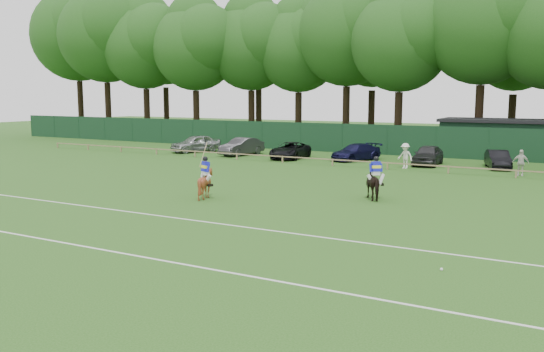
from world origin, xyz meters
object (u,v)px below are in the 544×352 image
Objects in this scene: horse_chestnut at (206,184)px; hatch_grey at (428,155)px; horse_dark at (376,184)px; utility_shed at (495,138)px; spectator_mid at (521,163)px; spectator_left at (405,156)px; estate_black at (498,159)px; sedan_silver at (196,143)px; suv_black at (290,150)px; sedan_navy at (356,152)px; sedan_grey at (242,147)px; polo_ball at (441,269)px.

hatch_grey is at bearing -80.44° from horse_chestnut.
horse_dark is 0.21× the size of utility_shed.
spectator_mid is 11.36m from utility_shed.
utility_shed is at bearing 85.90° from spectator_left.
horse_chestnut reaches higher than estate_black.
sedan_silver is 9.50m from suv_black.
suv_black is at bearing -146.01° from utility_shed.
hatch_grey is at bearing 89.11° from spectator_left.
sedan_navy is 0.52× the size of utility_shed.
horse_dark reaches higher than sedan_grey.
sedan_silver is 2.71× the size of spectator_mid.
sedan_silver is 1.19× the size of estate_black.
sedan_grey is 21.64m from spectator_mid.
spectator_mid reaches higher than suv_black.
sedan_silver is at bearing 137.95° from polo_ball.
spectator_left is 11.66m from utility_shed.
utility_shed reaches higher than horse_dark.
polo_ball is at bearing -90.40° from spectator_mid.
hatch_grey is 25.58m from polo_ball.
suv_black is at bearing 168.87° from estate_black.
utility_shed is at bearing 104.83° from spectator_mid.
horse_chestnut is at bearing -109.30° from utility_shed.
hatch_grey is (-1.24, 14.80, -0.03)m from horse_dark.
spectator_left is (9.63, -1.59, 0.23)m from suv_black.
sedan_silver is at bearing 165.62° from estate_black.
sedan_navy is 5.46m from spectator_left.
utility_shed is at bearing 34.03° from sedan_grey.
horse_dark is 21.55m from sedan_grey.
suv_black is at bearing -86.68° from horse_dark.
spectator_left is at bearing -14.84° from suv_black.
suv_black is at bearing -142.99° from sedan_navy.
estate_black is at bearing -139.84° from horse_dark.
utility_shed reaches higher than polo_ball.
sedan_silver is 19.23m from spectator_left.
horse_chestnut is at bearing -91.46° from spectator_left.
polo_ball is 0.01× the size of utility_shed.
horse_chestnut reaches higher than polo_ball.
horse_dark is 14.85m from hatch_grey.
horse_dark is at bearing -119.57° from estate_black.
horse_chestnut is at bearing -81.22° from suv_black.
horse_dark is 1.22× the size of horse_chestnut.
hatch_grey is 46.76× the size of polo_ball.
horse_dark is at bearing -32.40° from sedan_grey.
sedan_silver is 0.97× the size of suv_black.
hatch_grey is 4.66m from estate_black.
suv_black is 2.79× the size of spectator_mid.
horse_chestnut is at bearing -129.33° from spectator_mid.
horse_chestnut is 0.32× the size of suv_black.
hatch_grey is 2.57× the size of spectator_mid.
sedan_silver is at bearing -24.38° from horse_chestnut.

